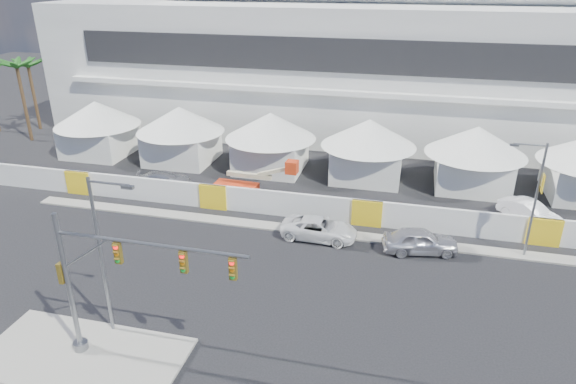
% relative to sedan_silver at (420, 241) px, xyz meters
% --- Properties ---
extents(ground, '(160.00, 160.00, 0.00)m').
position_rel_sedan_silver_xyz_m(ground, '(-9.85, -11.44, -0.84)').
color(ground, black).
rests_on(ground, ground).
extents(median_island, '(10.00, 5.00, 0.15)m').
position_rel_sedan_silver_xyz_m(median_island, '(-15.85, -14.44, -0.77)').
color(median_island, gray).
rests_on(median_island, ground).
extents(stadium, '(80.00, 24.80, 21.98)m').
position_rel_sedan_silver_xyz_m(stadium, '(-1.14, 30.06, 8.61)').
color(stadium, silver).
rests_on(stadium, ground).
extents(tent_row, '(53.40, 8.40, 5.40)m').
position_rel_sedan_silver_xyz_m(tent_row, '(-9.35, 12.56, 2.31)').
color(tent_row, white).
rests_on(tent_row, ground).
extents(hoarding_fence, '(70.00, 0.25, 2.00)m').
position_rel_sedan_silver_xyz_m(hoarding_fence, '(-3.85, 3.06, 0.16)').
color(hoarding_fence, silver).
rests_on(hoarding_fence, ground).
extents(palm_cluster, '(10.60, 10.60, 8.55)m').
position_rel_sedan_silver_xyz_m(palm_cluster, '(-43.31, 18.06, 6.04)').
color(palm_cluster, '#47331E').
rests_on(palm_cluster, ground).
extents(sedan_silver, '(2.95, 5.24, 1.68)m').
position_rel_sedan_silver_xyz_m(sedan_silver, '(0.00, 0.00, 0.00)').
color(sedan_silver, silver).
rests_on(sedan_silver, ground).
extents(pickup_curb, '(2.63, 5.40, 1.48)m').
position_rel_sedan_silver_xyz_m(pickup_curb, '(-6.89, 0.25, -0.10)').
color(pickup_curb, silver).
rests_on(pickup_curb, ground).
extents(lot_car_a, '(4.44, 4.50, 1.54)m').
position_rel_sedan_silver_xyz_m(lot_car_a, '(7.89, 6.59, -0.07)').
color(lot_car_a, white).
rests_on(lot_car_a, ground).
extents(lot_car_c, '(3.33, 5.01, 1.35)m').
position_rel_sedan_silver_xyz_m(lot_car_c, '(-21.66, 6.12, -0.17)').
color(lot_car_c, '#A8A8AD').
rests_on(lot_car_c, ground).
extents(traffic_mast, '(9.34, 0.73, 7.48)m').
position_rel_sedan_silver_xyz_m(traffic_mast, '(-14.25, -14.03, 3.43)').
color(traffic_mast, slate).
rests_on(traffic_mast, median_island).
extents(streetlight_median, '(2.37, 0.24, 8.56)m').
position_rel_sedan_silver_xyz_m(streetlight_median, '(-15.27, -12.24, 4.22)').
color(streetlight_median, slate).
rests_on(streetlight_median, median_island).
extents(streetlight_curb, '(2.33, 0.52, 7.85)m').
position_rel_sedan_silver_xyz_m(streetlight_curb, '(6.56, 1.06, 3.72)').
color(streetlight_curb, slate).
rests_on(streetlight_curb, ground).
extents(boom_lift, '(7.14, 1.76, 3.62)m').
position_rel_sedan_silver_xyz_m(boom_lift, '(-14.25, 5.67, 0.13)').
color(boom_lift, red).
rests_on(boom_lift, ground).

